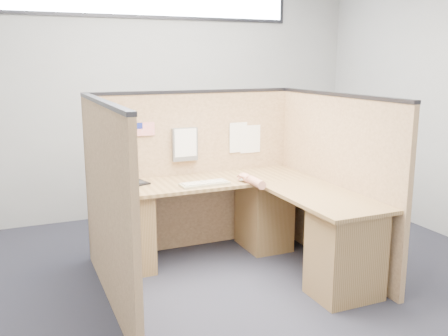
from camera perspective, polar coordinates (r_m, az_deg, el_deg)
name	(u,v)px	position (r m, az deg, el deg)	size (l,w,h in m)	color
floor	(237,284)	(4.21, 1.49, -13.12)	(5.00, 5.00, 0.00)	#21232F
wall_back	(157,96)	(5.94, -7.66, 8.21)	(5.00, 5.00, 0.00)	#9DA0A3
clerestory_window	(155,1)	(5.94, -7.92, 18.35)	(3.30, 0.04, 0.38)	#232328
cubicle_partitions	(217,182)	(4.32, -0.82, -1.62)	(2.06, 1.83, 1.53)	olive
l_desk	(243,225)	(4.38, 2.15, -6.58)	(1.95, 1.75, 0.73)	brown
laptop	(129,178)	(4.50, -10.80, -1.11)	(0.33, 0.35, 0.21)	black
keyboard	(205,184)	(4.37, -2.22, -1.81)	(0.44, 0.17, 0.03)	tan
mouse	(244,179)	(4.51, 2.32, -1.23)	(0.11, 0.07, 0.05)	#BBBBC0
hand_forearm	(252,180)	(4.39, 3.27, -1.42)	(0.12, 0.41, 0.09)	tan
blue_poster	(100,116)	(4.51, -14.00, 5.74)	(0.19, 0.00, 0.26)	navy
american_flag	(142,130)	(4.59, -9.31, 4.27)	(0.19, 0.01, 0.33)	olive
file_holder	(185,144)	(4.70, -4.50, 2.73)	(0.24, 0.05, 0.31)	slate
paper_left	(240,137)	(4.94, 1.83, 3.53)	(0.23, 0.00, 0.30)	white
paper_right	(250,139)	(5.00, 3.04, 3.32)	(0.22, 0.00, 0.28)	white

